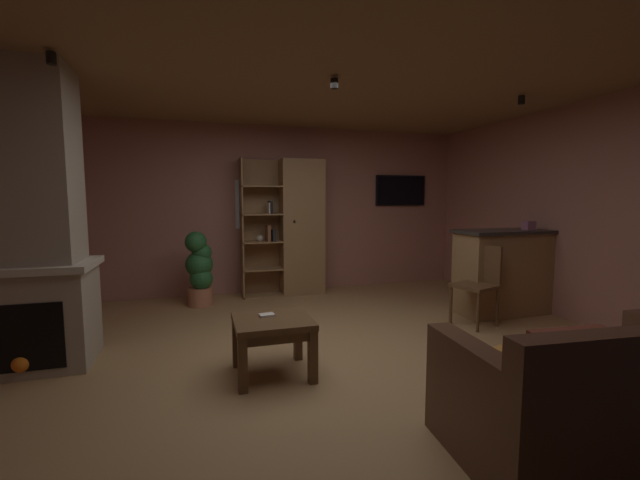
{
  "coord_description": "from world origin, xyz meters",
  "views": [
    {
      "loc": [
        -1.15,
        -3.39,
        1.45
      ],
      "look_at": [
        0.0,
        0.4,
        1.05
      ],
      "focal_mm": 22.61,
      "sensor_mm": 36.0,
      "label": 1
    }
  ],
  "objects_px": {
    "wall_mounted_tv": "(401,191)",
    "leather_couch": "(597,404)",
    "tissue_box": "(529,226)",
    "potted_floor_plant": "(200,268)",
    "table_book_0": "(267,315)",
    "coffee_table": "(273,330)",
    "bookshelf_cabinet": "(296,228)",
    "kitchen_bar_counter": "(509,271)",
    "stone_fireplace": "(27,234)",
    "dining_chair": "(479,279)"
  },
  "relations": [
    {
      "from": "stone_fireplace",
      "to": "coffee_table",
      "type": "relative_size",
      "value": 4.1
    },
    {
      "from": "bookshelf_cabinet",
      "to": "dining_chair",
      "type": "distance_m",
      "value": 2.75
    },
    {
      "from": "coffee_table",
      "to": "dining_chair",
      "type": "relative_size",
      "value": 0.68
    },
    {
      "from": "leather_couch",
      "to": "wall_mounted_tv",
      "type": "relative_size",
      "value": 1.89
    },
    {
      "from": "table_book_0",
      "to": "kitchen_bar_counter",
      "type": "bearing_deg",
      "value": 15.16
    },
    {
      "from": "stone_fireplace",
      "to": "tissue_box",
      "type": "bearing_deg",
      "value": 1.02
    },
    {
      "from": "table_book_0",
      "to": "coffee_table",
      "type": "bearing_deg",
      "value": -64.01
    },
    {
      "from": "stone_fireplace",
      "to": "bookshelf_cabinet",
      "type": "relative_size",
      "value": 1.26
    },
    {
      "from": "kitchen_bar_counter",
      "to": "potted_floor_plant",
      "type": "bearing_deg",
      "value": 158.44
    },
    {
      "from": "stone_fireplace",
      "to": "bookshelf_cabinet",
      "type": "bearing_deg",
      "value": 35.62
    },
    {
      "from": "coffee_table",
      "to": "potted_floor_plant",
      "type": "distance_m",
      "value": 2.52
    },
    {
      "from": "kitchen_bar_counter",
      "to": "potted_floor_plant",
      "type": "distance_m",
      "value": 4.07
    },
    {
      "from": "tissue_box",
      "to": "potted_floor_plant",
      "type": "relative_size",
      "value": 0.12
    },
    {
      "from": "dining_chair",
      "to": "wall_mounted_tv",
      "type": "distance_m",
      "value": 2.58
    },
    {
      "from": "coffee_table",
      "to": "table_book_0",
      "type": "bearing_deg",
      "value": 115.99
    },
    {
      "from": "leather_couch",
      "to": "dining_chair",
      "type": "distance_m",
      "value": 2.45
    },
    {
      "from": "tissue_box",
      "to": "table_book_0",
      "type": "bearing_deg",
      "value": -167.02
    },
    {
      "from": "bookshelf_cabinet",
      "to": "kitchen_bar_counter",
      "type": "height_order",
      "value": "bookshelf_cabinet"
    },
    {
      "from": "table_book_0",
      "to": "dining_chair",
      "type": "height_order",
      "value": "dining_chair"
    },
    {
      "from": "wall_mounted_tv",
      "to": "bookshelf_cabinet",
      "type": "bearing_deg",
      "value": -173.6
    },
    {
      "from": "bookshelf_cabinet",
      "to": "table_book_0",
      "type": "bearing_deg",
      "value": -108.46
    },
    {
      "from": "stone_fireplace",
      "to": "bookshelf_cabinet",
      "type": "distance_m",
      "value": 3.48
    },
    {
      "from": "stone_fireplace",
      "to": "kitchen_bar_counter",
      "type": "xyz_separation_m",
      "value": [
        5.18,
        0.19,
        -0.62
      ]
    },
    {
      "from": "coffee_table",
      "to": "stone_fireplace",
      "type": "bearing_deg",
      "value": 158.49
    },
    {
      "from": "bookshelf_cabinet",
      "to": "kitchen_bar_counter",
      "type": "distance_m",
      "value": 3.02
    },
    {
      "from": "leather_couch",
      "to": "dining_chair",
      "type": "relative_size",
      "value": 1.86
    },
    {
      "from": "stone_fireplace",
      "to": "table_book_0",
      "type": "xyz_separation_m",
      "value": [
        1.92,
        -0.7,
        -0.67
      ]
    },
    {
      "from": "wall_mounted_tv",
      "to": "coffee_table",
      "type": "bearing_deg",
      "value": -132.47
    },
    {
      "from": "potted_floor_plant",
      "to": "coffee_table",
      "type": "bearing_deg",
      "value": -77.05
    },
    {
      "from": "table_book_0",
      "to": "dining_chair",
      "type": "relative_size",
      "value": 0.13
    },
    {
      "from": "bookshelf_cabinet",
      "to": "potted_floor_plant",
      "type": "bearing_deg",
      "value": -166.6
    },
    {
      "from": "tissue_box",
      "to": "dining_chair",
      "type": "height_order",
      "value": "tissue_box"
    },
    {
      "from": "bookshelf_cabinet",
      "to": "stone_fireplace",
      "type": "bearing_deg",
      "value": -144.38
    },
    {
      "from": "table_book_0",
      "to": "potted_floor_plant",
      "type": "distance_m",
      "value": 2.44
    },
    {
      "from": "stone_fireplace",
      "to": "coffee_table",
      "type": "xyz_separation_m",
      "value": [
        1.95,
        -0.77,
        -0.77
      ]
    },
    {
      "from": "coffee_table",
      "to": "wall_mounted_tv",
      "type": "height_order",
      "value": "wall_mounted_tv"
    },
    {
      "from": "leather_couch",
      "to": "table_book_0",
      "type": "relative_size",
      "value": 13.87
    },
    {
      "from": "kitchen_bar_counter",
      "to": "table_book_0",
      "type": "distance_m",
      "value": 3.38
    },
    {
      "from": "wall_mounted_tv",
      "to": "leather_couch",
      "type": "bearing_deg",
      "value": -104.43
    },
    {
      "from": "tissue_box",
      "to": "coffee_table",
      "type": "height_order",
      "value": "tissue_box"
    },
    {
      "from": "leather_couch",
      "to": "wall_mounted_tv",
      "type": "xyz_separation_m",
      "value": [
        1.18,
        4.58,
        1.3
      ]
    },
    {
      "from": "stone_fireplace",
      "to": "kitchen_bar_counter",
      "type": "distance_m",
      "value": 5.22
    },
    {
      "from": "potted_floor_plant",
      "to": "wall_mounted_tv",
      "type": "bearing_deg",
      "value": 9.47
    },
    {
      "from": "potted_floor_plant",
      "to": "leather_couch",
      "type": "bearing_deg",
      "value": -62.06
    },
    {
      "from": "stone_fireplace",
      "to": "wall_mounted_tv",
      "type": "relative_size",
      "value": 2.84
    },
    {
      "from": "bookshelf_cabinet",
      "to": "leather_couch",
      "type": "relative_size",
      "value": 1.2
    },
    {
      "from": "leather_couch",
      "to": "coffee_table",
      "type": "bearing_deg",
      "value": 134.94
    },
    {
      "from": "wall_mounted_tv",
      "to": "table_book_0",
      "type": "bearing_deg",
      "value": -133.52
    },
    {
      "from": "tissue_box",
      "to": "potted_floor_plant",
      "type": "bearing_deg",
      "value": 158.23
    },
    {
      "from": "coffee_table",
      "to": "tissue_box",
      "type": "bearing_deg",
      "value": 14.25
    }
  ]
}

